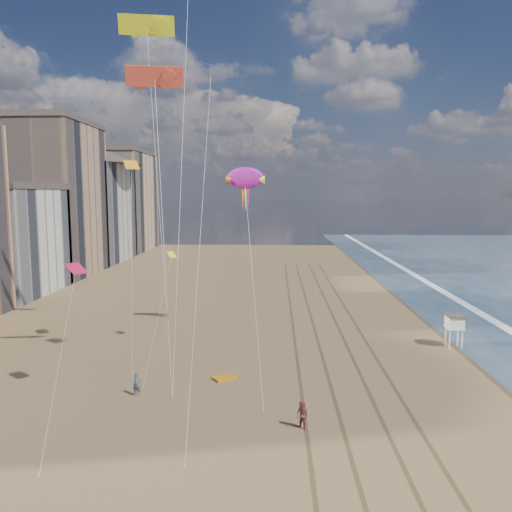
% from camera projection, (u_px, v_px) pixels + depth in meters
% --- Properties ---
extents(wet_sand, '(260.00, 260.00, 0.00)m').
position_uv_depth(wet_sand, '(458.00, 320.00, 60.63)').
color(wet_sand, '#42301E').
rests_on(wet_sand, ground).
extents(foam, '(260.00, 260.00, 0.00)m').
position_uv_depth(foam, '(493.00, 321.00, 60.47)').
color(foam, white).
rests_on(foam, ground).
extents(tracks, '(7.68, 120.00, 0.01)m').
position_uv_depth(tracks, '(331.00, 343.00, 51.37)').
color(tracks, brown).
rests_on(tracks, ground).
extents(buildings, '(34.72, 131.35, 29.00)m').
position_uv_depth(buildings, '(32.00, 204.00, 86.91)').
color(buildings, '#C6B284').
rests_on(buildings, ground).
extents(lifeguard_stand, '(1.82, 1.82, 3.29)m').
position_uv_depth(lifeguard_stand, '(455.00, 322.00, 49.71)').
color(lifeguard_stand, white).
rests_on(lifeguard_stand, ground).
extents(grounded_kite, '(2.22, 2.03, 0.21)m').
position_uv_depth(grounded_kite, '(225.00, 378.00, 41.36)').
color(grounded_kite, orange).
rests_on(grounded_kite, ground).
extents(show_kite, '(4.15, 10.38, 25.58)m').
position_uv_depth(show_kite, '(245.00, 178.00, 52.59)').
color(show_kite, '#AD1AA6').
rests_on(show_kite, ground).
extents(kite_flyer_a, '(0.67, 0.45, 1.84)m').
position_uv_depth(kite_flyer_a, '(137.00, 384.00, 37.80)').
color(kite_flyer_a, '#515868').
rests_on(kite_flyer_a, ground).
extents(kite_flyer_b, '(1.15, 1.15, 1.88)m').
position_uv_depth(kite_flyer_b, '(302.00, 415.00, 32.38)').
color(kite_flyer_b, brown).
rests_on(kite_flyer_b, ground).
extents(small_kites, '(11.62, 15.28, 15.78)m').
position_uv_depth(small_kites, '(147.00, 175.00, 39.96)').
color(small_kites, orange).
rests_on(small_kites, ground).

